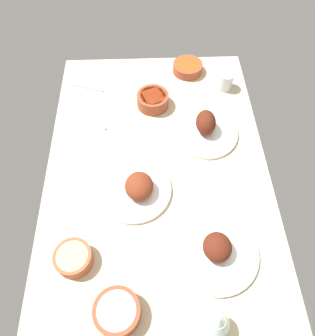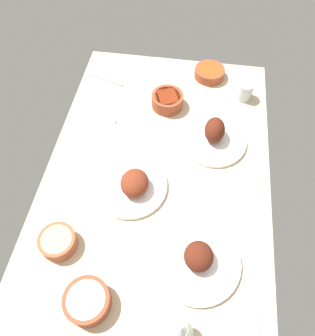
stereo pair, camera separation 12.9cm
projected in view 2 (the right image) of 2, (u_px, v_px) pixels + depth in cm
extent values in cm
cube|color=#C6B28E|center=(158.00, 173.00, 132.42)|extent=(140.00, 90.00, 4.00)
cylinder|color=white|center=(213.00, 140.00, 138.31)|extent=(28.14, 28.14, 1.60)
ellipsoid|color=#511E11|center=(215.00, 130.00, 134.45)|extent=(11.42, 8.46, 9.91)
cylinder|color=white|center=(197.00, 261.00, 109.80)|extent=(29.75, 29.75, 1.60)
ellipsoid|color=#511E11|center=(199.00, 256.00, 106.43)|extent=(10.48, 9.84, 7.53)
cylinder|color=white|center=(130.00, 186.00, 126.02)|extent=(28.79, 28.79, 1.60)
ellipsoid|color=maroon|center=(135.00, 183.00, 121.55)|extent=(12.02, 10.75, 7.95)
cylinder|color=brown|center=(167.00, 100.00, 147.88)|extent=(14.46, 14.46, 6.33)
cylinder|color=#9E3314|center=(168.00, 96.00, 145.65)|extent=(11.86, 11.86, 1.00)
cylinder|color=#A35133|center=(58.00, 242.00, 111.61)|extent=(12.78, 12.78, 5.36)
cylinder|color=#D6BC70|center=(56.00, 239.00, 109.78)|extent=(10.48, 10.48, 1.00)
cylinder|color=brown|center=(87.00, 301.00, 100.68)|extent=(14.54, 14.54, 6.15)
cylinder|color=white|center=(86.00, 299.00, 98.52)|extent=(11.92, 11.92, 1.00)
cylinder|color=brown|center=(209.00, 73.00, 159.37)|extent=(14.60, 14.60, 4.66)
cylinder|color=brown|center=(210.00, 70.00, 157.84)|extent=(11.97, 11.97, 1.00)
cylinder|color=silver|center=(179.00, 334.00, 98.16)|extent=(7.00, 7.00, 0.50)
cylinder|color=silver|center=(179.00, 333.00, 95.02)|extent=(1.00, 1.00, 7.00)
cone|color=silver|center=(181.00, 330.00, 89.37)|extent=(7.60, 7.60, 6.50)
cylinder|color=beige|center=(180.00, 331.00, 90.58)|extent=(4.18, 4.18, 2.80)
cylinder|color=silver|center=(245.00, 91.00, 149.92)|extent=(7.34, 7.34, 8.31)
cube|color=silver|center=(106.00, 79.00, 159.56)|extent=(6.67, 17.66, 0.80)
cube|color=silver|center=(104.00, 113.00, 147.52)|extent=(10.62, 13.92, 0.80)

